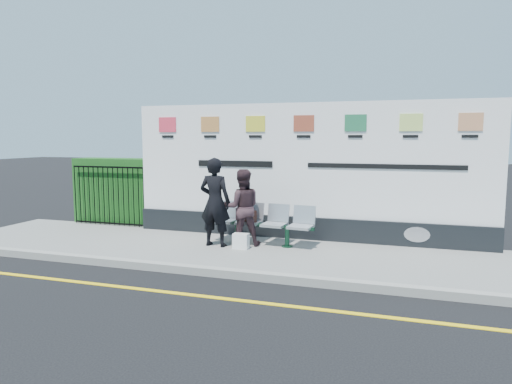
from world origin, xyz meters
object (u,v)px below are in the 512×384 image
(billboard, at_px, (304,181))
(woman_right, at_px, (242,207))
(bench, at_px, (261,233))
(woman_left, at_px, (215,202))

(billboard, xyz_separation_m, woman_right, (-1.08, -1.04, -0.50))
(billboard, bearing_deg, bench, -130.25)
(bench, xyz_separation_m, woman_right, (-0.36, -0.20, 0.56))
(billboard, xyz_separation_m, bench, (-0.72, -0.85, -1.07))
(woman_left, distance_m, woman_right, 0.57)
(billboard, height_order, bench, billboard)
(woman_left, height_order, woman_right, woman_left)
(bench, height_order, woman_left, woman_left)
(woman_right, bearing_deg, bench, -175.26)
(woman_left, bearing_deg, bench, -151.55)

